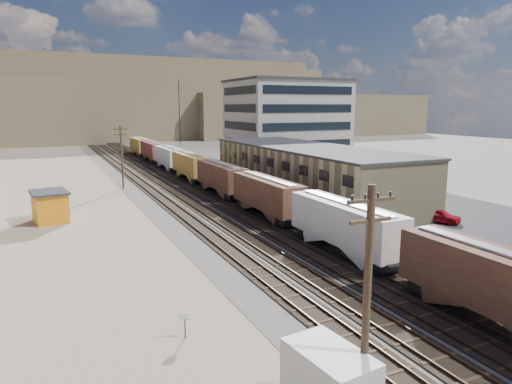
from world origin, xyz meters
name	(u,v)px	position (x,y,z in m)	size (l,w,h in m)	color
ground	(309,261)	(0.00, 0.00, 0.00)	(300.00, 300.00, 0.00)	#6B6356
ballast_bed	(164,178)	(0.00, 50.00, 0.03)	(18.00, 200.00, 0.06)	#4C4742
dirt_yard	(44,197)	(-20.00, 40.00, 0.01)	(24.00, 180.00, 0.03)	#84745A
asphalt_lot	(311,182)	(22.00, 35.00, 0.02)	(26.00, 120.00, 0.04)	#232326
rail_tracks	(161,178)	(-0.55, 50.00, 0.11)	(11.40, 200.00, 0.24)	black
freight_train	(204,170)	(3.80, 38.36, 2.79)	(3.00, 119.74, 4.46)	black
warehouse	(307,171)	(14.98, 25.00, 3.65)	(12.40, 40.40, 7.25)	tan
office_tower	(286,124)	(27.95, 54.95, 9.26)	(22.60, 18.60, 18.45)	#9E998E
utility_pole_south	(367,302)	(-8.50, -18.00, 5.30)	(2.20, 0.32, 10.00)	#382619
utility_pole_north	(122,156)	(-8.50, 42.00, 5.30)	(2.20, 0.32, 10.00)	#382619
radio_mast	(180,125)	(6.00, 60.00, 9.12)	(1.20, 0.16, 18.00)	black
hills_north	(93,103)	(0.17, 167.92, 14.10)	(265.00, 80.00, 32.00)	brown
maintenance_shed	(50,206)	(-19.39, 23.96, 1.81)	(4.39, 5.32, 3.54)	orange
sign_post	(185,321)	(-13.15, -8.20, 1.06)	(0.59, 0.12, 1.54)	#382619
parked_car_red	(440,216)	(20.25, 5.01, 0.77)	(1.83, 4.54, 1.55)	#B0101C
parked_car_blue	(319,174)	(26.00, 38.70, 0.73)	(2.43, 5.27, 1.46)	navy
parked_car_far	(321,173)	(26.71, 39.30, 0.77)	(1.83, 4.54, 1.55)	white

